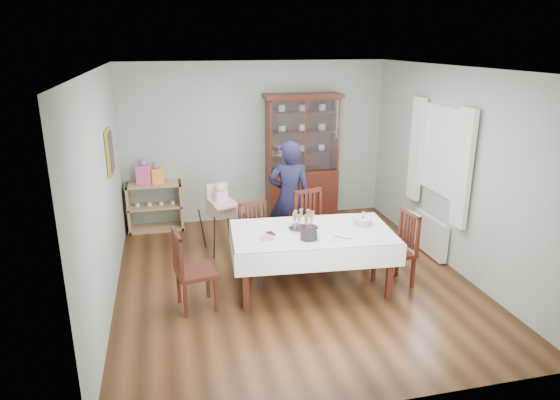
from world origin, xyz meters
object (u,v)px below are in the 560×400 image
object	(u,v)px
high_chair	(221,224)
champagne_tray	(303,224)
chair_far_left	(257,251)
chair_far_right	(314,243)
chair_end_right	(395,263)
gift_bag_orange	(156,174)
sideboard	(155,206)
chair_end_left	(195,285)
woman	(289,197)
birthday_cake	(363,222)
dining_table	(311,259)
gift_bag_pink	(144,173)
china_cabinet	(302,156)

from	to	relation	value
high_chair	champagne_tray	xyz separation A→B (m)	(0.88, -1.37, 0.43)
chair_far_left	chair_far_right	size ratio (longest dim) A/B	0.90
chair_end_right	gift_bag_orange	bearing A→B (deg)	-139.64
chair_end_right	champagne_tray	xyz separation A→B (m)	(-1.15, 0.26, 0.54)
sideboard	chair_end_left	size ratio (longest dim) A/B	0.92
chair_end_right	high_chair	xyz separation A→B (m)	(-2.03, 1.63, 0.12)
chair_end_left	gift_bag_orange	size ratio (longest dim) A/B	2.75
chair_end_left	high_chair	distance (m)	1.73
chair_end_left	woman	bearing A→B (deg)	-57.24
high_chair	gift_bag_orange	bearing A→B (deg)	111.84
high_chair	chair_far_right	bearing A→B (deg)	-51.54
high_chair	woman	bearing A→B (deg)	-34.62
woman	birthday_cake	bearing A→B (deg)	135.38
chair_far_right	chair_end_right	distance (m)	1.18
chair_far_right	high_chair	distance (m)	1.44
dining_table	gift_bag_pink	bearing A→B (deg)	129.16
high_chair	gift_bag_pink	size ratio (longest dim) A/B	2.50
dining_table	gift_bag_orange	world-z (taller)	gift_bag_orange
china_cabinet	chair_far_left	world-z (taller)	china_cabinet
china_cabinet	chair_far_left	distance (m)	2.37
chair_end_left	dining_table	bearing A→B (deg)	-92.58
china_cabinet	birthday_cake	bearing A→B (deg)	-87.41
chair_far_right	woman	distance (m)	0.77
dining_table	champagne_tray	size ratio (longest dim) A/B	5.54
chair_far_left	woman	distance (m)	0.97
dining_table	chair_far_right	distance (m)	0.72
china_cabinet	chair_end_left	bearing A→B (deg)	-126.95
chair_far_left	woman	size ratio (longest dim) A/B	0.56
china_cabinet	birthday_cake	size ratio (longest dim) A/B	8.04
chair_far_right	chair_end_right	size ratio (longest dim) A/B	1.07
sideboard	chair_far_left	distance (m)	2.34
chair_far_left	gift_bag_orange	size ratio (longest dim) A/B	2.63
chair_far_left	chair_end_right	distance (m)	1.83
dining_table	chair_end_right	distance (m)	1.08
chair_far_right	champagne_tray	world-z (taller)	chair_far_right
chair_end_right	gift_bag_pink	bearing A→B (deg)	-137.82
high_chair	birthday_cake	size ratio (longest dim) A/B	3.82
dining_table	chair_far_left	size ratio (longest dim) A/B	2.24
high_chair	birthday_cake	world-z (taller)	high_chair
birthday_cake	chair_far_left	bearing A→B (deg)	154.63
sideboard	chair_far_left	xyz separation A→B (m)	(1.35, -1.91, -0.12)
sideboard	gift_bag_orange	world-z (taller)	gift_bag_orange
champagne_tray	chair_far_left	bearing A→B (deg)	131.94
chair_far_right	gift_bag_orange	bearing A→B (deg)	124.03
dining_table	chair_end_right	xyz separation A→B (m)	(1.07, -0.17, -0.10)
dining_table	high_chair	distance (m)	1.75
chair_far_right	chair_end_left	distance (m)	1.92
sideboard	high_chair	distance (m)	1.46
china_cabinet	chair_far_left	size ratio (longest dim) A/B	2.33
sideboard	chair_end_left	bearing A→B (deg)	-80.57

